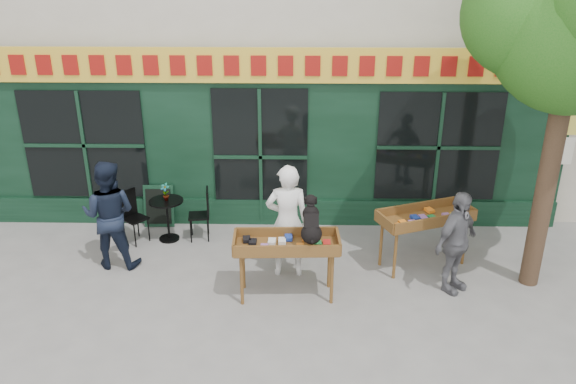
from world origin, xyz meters
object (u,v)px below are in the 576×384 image
Objects in this scene: woman at (287,221)px; book_cart_right at (425,219)px; man_right at (456,243)px; dog at (311,219)px; bistro_table at (167,212)px; book_cart_center at (287,247)px; man_left at (109,215)px.

woman reaches higher than book_cart_right.
man_right is at bearing 167.94° from woman.
book_cart_right is (1.85, 1.02, -0.47)m from dog.
man_right is (0.30, -0.75, -0.02)m from book_cart_right.
woman is 2.46m from bistro_table.
book_cart_center is at bearing 87.72° from woman.
dog is 0.33× the size of man_left.
man_left is at bearing 160.63° from book_cart_center.
book_cart_right is at bearing -177.06° from man_left.
dog reaches higher than book_cart_right.
woman is 1.13× the size of book_cart_right.
book_cart_center is 0.59m from dog.
man_left reaches higher than man_right.
man_left reaches higher than bistro_table.
book_cart_center is 2.54× the size of dog.
book_cart_right is at bearing 70.10° from man_right.
dog is 3.36m from man_left.
dog is 2.22m from man_right.
woman is at bearing -27.63° from bistro_table.
bistro_table is at bearing -125.97° from man_left.
book_cart_right is at bearing 21.46° from book_cart_center.
man_right is at bearing 2.71° from book_cart_center.
dog is 0.87m from woman.
book_cart_right reaches higher than bistro_table.
man_left is (-5.06, -0.09, 0.08)m from book_cart_right.
dog is at bearing 165.76° from man_left.
book_cart_right is at bearing -10.51° from bistro_table.
dog is at bearing -172.89° from book_cart_right.
bistro_table is (-2.15, 1.13, -0.38)m from woman.
book_cart_right is 0.81m from man_right.
woman is 2.42× the size of bistro_table.
bistro_table is (-4.66, 1.56, -0.26)m from man_right.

